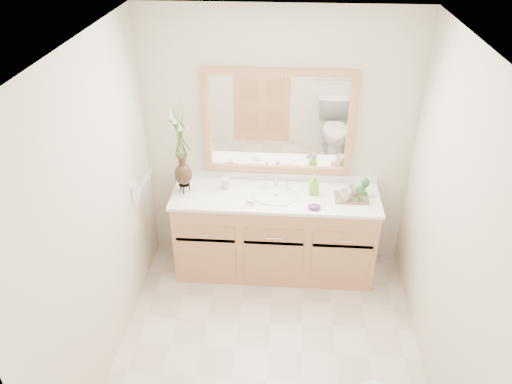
# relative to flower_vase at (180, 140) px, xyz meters

# --- Properties ---
(floor) EXTENTS (2.60, 2.60, 0.00)m
(floor) POSITION_rel_flower_vase_xyz_m (0.81, -1.02, -1.34)
(floor) COLOR beige
(floor) RESTS_ON ground
(ceiling) EXTENTS (2.40, 2.60, 0.02)m
(ceiling) POSITION_rel_flower_vase_xyz_m (0.81, -1.02, 1.06)
(ceiling) COLOR white
(ceiling) RESTS_ON wall_back
(wall_back) EXTENTS (2.40, 0.02, 2.40)m
(wall_back) POSITION_rel_flower_vase_xyz_m (0.81, 0.28, -0.14)
(wall_back) COLOR white
(wall_back) RESTS_ON floor
(wall_left) EXTENTS (0.02, 2.60, 2.40)m
(wall_left) POSITION_rel_flower_vase_xyz_m (-0.39, -1.02, -0.14)
(wall_left) COLOR white
(wall_left) RESTS_ON floor
(wall_right) EXTENTS (0.02, 2.60, 2.40)m
(wall_right) POSITION_rel_flower_vase_xyz_m (2.01, -1.02, -0.14)
(wall_right) COLOR white
(wall_right) RESTS_ON floor
(vanity) EXTENTS (1.80, 0.55, 0.80)m
(vanity) POSITION_rel_flower_vase_xyz_m (0.81, -0.00, -0.94)
(vanity) COLOR tan
(vanity) RESTS_ON floor
(counter) EXTENTS (1.84, 0.57, 0.03)m
(counter) POSITION_rel_flower_vase_xyz_m (0.81, -0.00, -0.52)
(counter) COLOR white
(counter) RESTS_ON vanity
(sink) EXTENTS (0.38, 0.34, 0.23)m
(sink) POSITION_rel_flower_vase_xyz_m (0.81, -0.02, -0.56)
(sink) COLOR white
(sink) RESTS_ON counter
(mirror) EXTENTS (1.32, 0.04, 0.97)m
(mirror) POSITION_rel_flower_vase_xyz_m (0.81, 0.26, 0.07)
(mirror) COLOR white
(mirror) RESTS_ON wall_back
(switch_plate) EXTENTS (0.02, 0.12, 0.12)m
(switch_plate) POSITION_rel_flower_vase_xyz_m (-0.37, -0.25, -0.36)
(switch_plate) COLOR white
(switch_plate) RESTS_ON wall_left
(flower_vase) EXTENTS (0.18, 0.18, 0.75)m
(flower_vase) POSITION_rel_flower_vase_xyz_m (0.00, 0.00, 0.00)
(flower_vase) COLOR black
(flower_vase) RESTS_ON counter
(tumbler) EXTENTS (0.08, 0.08, 0.10)m
(tumbler) POSITION_rel_flower_vase_xyz_m (0.36, 0.09, -0.46)
(tumbler) COLOR beige
(tumbler) RESTS_ON counter
(soap_dish) EXTENTS (0.09, 0.09, 0.03)m
(soap_dish) POSITION_rel_flower_vase_xyz_m (0.60, -0.15, -0.50)
(soap_dish) COLOR beige
(soap_dish) RESTS_ON counter
(soap_bottle) EXTENTS (0.08, 0.08, 0.17)m
(soap_bottle) POSITION_rel_flower_vase_xyz_m (1.15, 0.05, -0.42)
(soap_bottle) COLOR #6FC32E
(soap_bottle) RESTS_ON counter
(purple_dish) EXTENTS (0.13, 0.12, 0.04)m
(purple_dish) POSITION_rel_flower_vase_xyz_m (1.15, -0.20, -0.49)
(purple_dish) COLOR #592879
(purple_dish) RESTS_ON counter
(tray) EXTENTS (0.29, 0.20, 0.01)m
(tray) POSITION_rel_flower_vase_xyz_m (1.48, -0.02, -0.50)
(tray) COLOR brown
(tray) RESTS_ON counter
(mug_left) EXTENTS (0.13, 0.13, 0.10)m
(mug_left) POSITION_rel_flower_vase_xyz_m (1.42, -0.06, -0.44)
(mug_left) COLOR beige
(mug_left) RESTS_ON tray
(mug_right) EXTENTS (0.11, 0.11, 0.09)m
(mug_right) POSITION_rel_flower_vase_xyz_m (1.49, 0.03, -0.45)
(mug_right) COLOR beige
(mug_right) RESTS_ON tray
(goblet_front) EXTENTS (0.07, 0.07, 0.15)m
(goblet_front) POSITION_rel_flower_vase_xyz_m (1.54, -0.06, -0.39)
(goblet_front) COLOR #257130
(goblet_front) RESTS_ON tray
(goblet_back) EXTENTS (0.07, 0.07, 0.16)m
(goblet_back) POSITION_rel_flower_vase_xyz_m (1.59, 0.04, -0.38)
(goblet_back) COLOR #257130
(goblet_back) RESTS_ON tray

